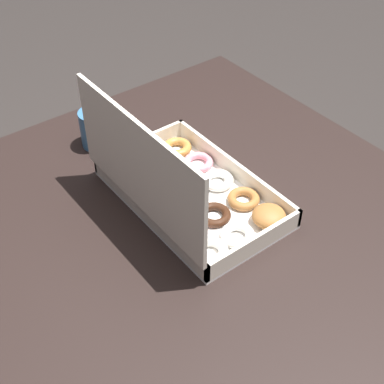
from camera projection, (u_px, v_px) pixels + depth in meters
dining_table at (193, 250)px, 1.13m from camera, size 0.97×0.95×0.73m
donut_box at (183, 188)px, 1.06m from camera, size 0.39×0.24×0.25m
coffee_mug at (96, 128)px, 1.21m from camera, size 0.07×0.07×0.09m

